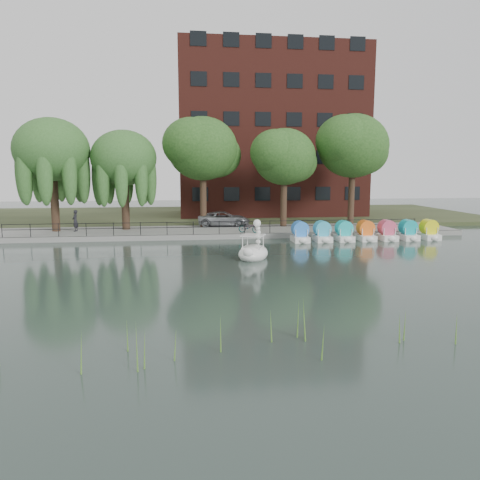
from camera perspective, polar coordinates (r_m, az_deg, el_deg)
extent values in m
plane|color=#374442|center=(23.42, -0.03, -4.63)|extent=(120.00, 120.00, 0.00)
cube|color=gray|center=(39.07, -2.86, 1.01)|extent=(40.00, 6.00, 0.40)
cube|color=gray|center=(36.16, -2.53, 0.40)|extent=(40.00, 0.25, 0.40)
cube|color=#47512D|center=(52.96, -3.96, 2.98)|extent=(60.00, 22.00, 0.36)
cylinder|color=black|center=(36.21, -2.56, 2.24)|extent=(32.00, 0.04, 0.04)
cylinder|color=black|center=(36.26, -2.56, 1.62)|extent=(32.00, 0.04, 0.04)
cylinder|color=black|center=(36.26, -2.56, 1.54)|extent=(0.05, 0.05, 1.00)
cube|color=#4C1E16|center=(53.68, 3.61, 12.87)|extent=(20.00, 10.00, 18.00)
cylinder|color=#473323|center=(40.55, -21.64, 3.96)|extent=(0.60, 0.60, 4.20)
ellipsoid|color=#477D39|center=(40.48, -21.99, 10.19)|extent=(5.88, 5.88, 5.00)
cylinder|color=#473323|center=(40.03, -13.79, 3.98)|extent=(0.60, 0.60, 3.80)
ellipsoid|color=#477D39|center=(39.93, -14.00, 9.70)|extent=(5.32, 5.32, 4.52)
cylinder|color=#473323|center=(40.76, -4.50, 4.77)|extent=(0.60, 0.60, 4.50)
ellipsoid|color=#43722B|center=(40.71, -4.58, 11.04)|extent=(6.00, 6.00, 5.10)
cylinder|color=#473323|center=(41.18, 5.34, 4.49)|extent=(0.60, 0.60, 4.05)
ellipsoid|color=#43722B|center=(41.09, 5.42, 10.07)|extent=(5.40, 5.40, 4.59)
cylinder|color=#473323|center=(43.95, 13.41, 4.99)|extent=(0.60, 0.60, 4.72)
ellipsoid|color=#43722B|center=(43.92, 13.63, 11.08)|extent=(6.30, 6.30, 5.36)
imported|color=gray|center=(41.29, -1.96, 2.73)|extent=(2.87, 5.46, 1.47)
imported|color=gray|center=(36.84, 1.11, 1.66)|extent=(1.30, 1.81, 1.00)
imported|color=black|center=(39.94, -19.45, 2.41)|extent=(0.61, 0.79, 1.98)
ellipsoid|color=white|center=(28.38, 1.62, -1.67)|extent=(2.64, 3.16, 0.60)
cube|color=white|center=(28.23, 1.57, -1.10)|extent=(1.49, 1.54, 0.30)
cube|color=white|center=(28.15, 1.61, 0.59)|extent=(1.69, 1.74, 0.06)
ellipsoid|color=white|center=(27.23, 1.00, -1.57)|extent=(0.78, 0.70, 0.56)
sphere|color=white|center=(28.98, 2.09, 2.06)|extent=(0.48, 0.48, 0.48)
cone|color=black|center=(29.30, 2.25, 2.07)|extent=(0.29, 0.32, 0.20)
cylinder|color=yellow|center=(29.16, 2.18, 2.06)|extent=(0.28, 0.20, 0.26)
cube|color=white|center=(35.16, 7.35, 0.13)|extent=(1.15, 1.70, 0.44)
cylinder|color=#3282E9|center=(35.16, 7.33, 1.33)|extent=(0.90, 1.20, 0.90)
cube|color=white|center=(35.62, 10.00, 0.18)|extent=(1.15, 1.70, 0.44)
cylinder|color=#36B0D4|center=(35.62, 9.98, 1.37)|extent=(0.90, 1.20, 0.90)
cube|color=white|center=(36.15, 12.58, 0.23)|extent=(1.15, 1.70, 0.44)
cylinder|color=#1DB8BA|center=(36.15, 12.56, 1.40)|extent=(0.90, 1.20, 0.90)
cube|color=white|center=(36.75, 15.08, 0.27)|extent=(1.15, 1.70, 0.44)
cylinder|color=orange|center=(36.75, 15.06, 1.42)|extent=(0.90, 1.20, 0.90)
cube|color=white|center=(37.42, 17.49, 0.31)|extent=(1.15, 1.70, 0.44)
cylinder|color=#D34B6D|center=(37.42, 17.48, 1.44)|extent=(0.90, 1.20, 0.90)
cube|color=white|center=(38.15, 19.82, 0.36)|extent=(1.15, 1.70, 0.44)
cylinder|color=#11A3AC|center=(38.15, 19.80, 1.46)|extent=(0.90, 1.20, 0.90)
cube|color=white|center=(38.95, 22.05, 0.39)|extent=(1.15, 1.70, 0.44)
cylinder|color=yellow|center=(38.94, 22.04, 1.48)|extent=(0.90, 1.20, 0.90)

